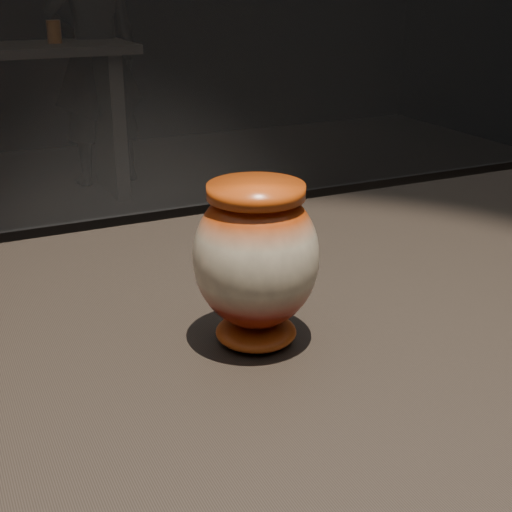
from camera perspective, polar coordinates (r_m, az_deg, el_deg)
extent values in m
cube|color=black|center=(0.78, -5.85, -8.60)|extent=(2.00, 0.80, 0.05)
ellipsoid|color=maroon|center=(0.76, 0.00, -6.05)|extent=(0.11, 0.11, 0.02)
ellipsoid|color=beige|center=(0.72, 0.00, -0.07)|extent=(0.16, 0.16, 0.15)
cylinder|color=#BF4212|center=(0.70, 0.00, 5.21)|extent=(0.12, 0.12, 0.01)
cube|color=black|center=(4.48, -11.69, 10.38)|extent=(0.08, 0.50, 0.85)
cylinder|color=brown|center=(4.37, -15.86, 16.88)|extent=(0.08, 0.08, 0.13)
imported|color=black|center=(4.66, -12.73, 15.42)|extent=(0.62, 0.44, 1.60)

